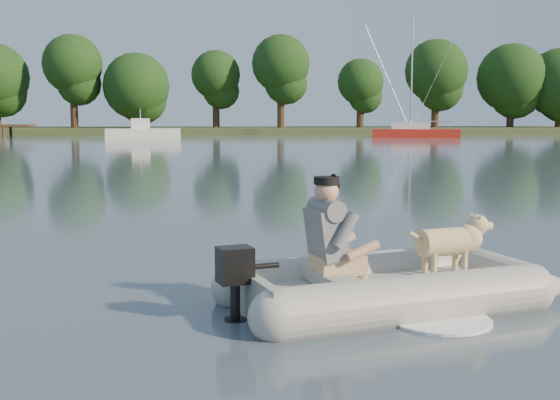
{
  "coord_description": "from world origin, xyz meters",
  "views": [
    {
      "loc": [
        -0.47,
        -6.17,
        1.8
      ],
      "look_at": [
        0.06,
        2.48,
        0.75
      ],
      "focal_mm": 45.0,
      "sensor_mm": 36.0,
      "label": 1
    }
  ],
  "objects": [
    {
      "name": "man",
      "position": [
        0.37,
        0.2,
        0.74
      ],
      "size": [
        0.84,
        0.78,
        1.03
      ],
      "primitive_type": null,
      "rotation": [
        0.0,
        0.0,
        0.31
      ],
      "color": "slate",
      "rests_on": "dinghy"
    },
    {
      "name": "treeline",
      "position": [
        1.46,
        61.1,
        5.39
      ],
      "size": [
        75.85,
        7.35,
        9.27
      ],
      "color": "#332316",
      "rests_on": "shore_bank"
    },
    {
      "name": "motorboat",
      "position": [
        -7.09,
        44.53,
        1.04
      ],
      "size": [
        5.52,
        2.41,
        2.28
      ],
      "primitive_type": null,
      "rotation": [
        0.0,
        0.0,
        0.06
      ],
      "color": "white",
      "rests_on": "water"
    },
    {
      "name": "dog",
      "position": [
        1.6,
        0.6,
        0.5
      ],
      "size": [
        0.95,
        0.58,
        0.6
      ],
      "primitive_type": null,
      "rotation": [
        0.0,
        0.0,
        0.31
      ],
      "color": "tan",
      "rests_on": "dinghy"
    },
    {
      "name": "water",
      "position": [
        0.0,
        0.0,
        0.0
      ],
      "size": [
        160.0,
        160.0,
        0.0
      ],
      "primitive_type": "plane",
      "color": "slate",
      "rests_on": "ground"
    },
    {
      "name": "outboard_motor",
      "position": [
        -0.5,
        -0.13,
        0.3
      ],
      "size": [
        0.46,
        0.39,
        0.75
      ],
      "primitive_type": null,
      "rotation": [
        0.0,
        0.0,
        0.31
      ],
      "color": "black",
      "rests_on": "dinghy"
    },
    {
      "name": "dinghy",
      "position": [
        1.02,
        0.36,
        0.57
      ],
      "size": [
        5.52,
        4.83,
        1.33
      ],
      "primitive_type": null,
      "rotation": [
        0.0,
        0.0,
        0.31
      ],
      "color": "#9F9F9A",
      "rests_on": "water"
    },
    {
      "name": "sailboat",
      "position": [
        13.77,
        49.31,
        0.41
      ],
      "size": [
        7.12,
        3.56,
        9.39
      ],
      "rotation": [
        0.0,
        0.0,
        -0.23
      ],
      "color": "red",
      "rests_on": "water"
    },
    {
      "name": "shore_bank",
      "position": [
        0.0,
        62.0,
        0.25
      ],
      "size": [
        160.0,
        12.0,
        0.7
      ],
      "primitive_type": "cube",
      "color": "#47512D",
      "rests_on": "water"
    }
  ]
}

